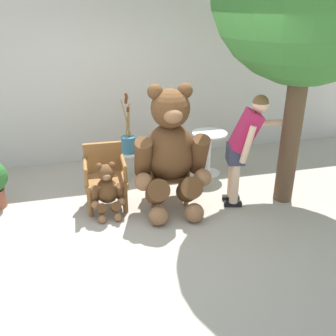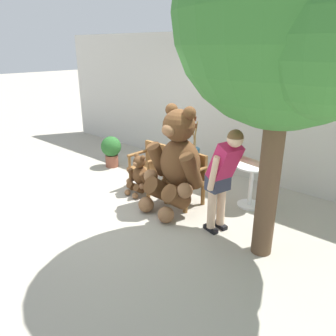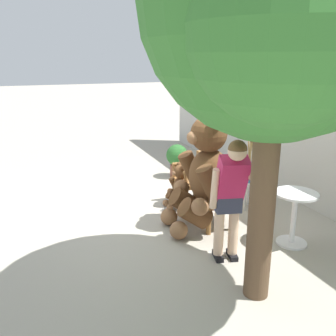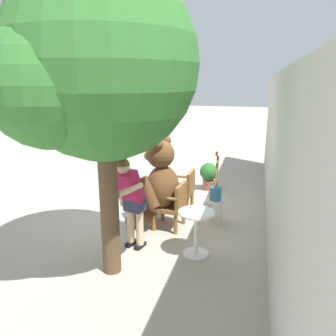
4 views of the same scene
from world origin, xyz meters
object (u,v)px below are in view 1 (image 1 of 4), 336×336
at_px(teddy_bear_large, 171,151).
at_px(white_stool, 129,159).
at_px(wooden_chair_right, 167,168).
at_px(person_visitor, 244,142).
at_px(wooden_chair_left, 105,174).
at_px(brush_bucket, 128,142).
at_px(round_side_table, 209,149).
at_px(teddy_bear_small, 107,190).

distance_m(teddy_bear_large, white_stool, 1.18).
bearing_deg(wooden_chair_right, person_visitor, -23.99).
relative_size(wooden_chair_left, brush_bucket, 0.92).
bearing_deg(round_side_table, wooden_chair_right, -144.60).
bearing_deg(round_side_table, white_stool, 174.45).
bearing_deg(teddy_bear_large, round_side_table, 45.38).
distance_m(wooden_chair_right, person_visitor, 1.13).
xyz_separation_m(wooden_chair_right, round_side_table, (0.85, 0.61, -0.01)).
relative_size(teddy_bear_small, person_visitor, 0.48).
bearing_deg(brush_bucket, wooden_chair_left, -121.24).
distance_m(person_visitor, brush_bucket, 1.81).
bearing_deg(round_side_table, brush_bucket, 174.41).
bearing_deg(round_side_table, teddy_bear_small, -152.77).
height_order(teddy_bear_large, person_visitor, teddy_bear_large).
distance_m(teddy_bear_small, brush_bucket, 1.14).
xyz_separation_m(teddy_bear_small, white_stool, (0.45, 1.01, -0.01)).
distance_m(wooden_chair_left, wooden_chair_right, 0.87).
bearing_deg(person_visitor, brush_bucket, 140.00).
xyz_separation_m(wooden_chair_right, person_visitor, (0.95, -0.42, 0.45)).
distance_m(white_stool, brush_bucket, 0.28).
relative_size(wooden_chair_left, teddy_bear_small, 1.16).
bearing_deg(person_visitor, teddy_bear_large, 171.16).
bearing_deg(wooden_chair_left, brush_bucket, 58.76).
bearing_deg(teddy_bear_small, white_stool, 66.24).
distance_m(teddy_bear_large, teddy_bear_small, 0.98).
distance_m(brush_bucket, round_side_table, 1.30).
bearing_deg(teddy_bear_large, wooden_chair_left, 162.34).
height_order(brush_bucket, round_side_table, brush_bucket).
distance_m(wooden_chair_left, teddy_bear_small, 0.30).
bearing_deg(round_side_table, person_visitor, -84.72).
height_order(teddy_bear_small, round_side_table, teddy_bear_small).
xyz_separation_m(wooden_chair_left, person_visitor, (1.82, -0.42, 0.45)).
relative_size(wooden_chair_left, white_stool, 1.87).
height_order(teddy_bear_large, teddy_bear_small, teddy_bear_large).
bearing_deg(teddy_bear_small, round_side_table, 27.23).
distance_m(teddy_bear_large, brush_bucket, 1.10).
bearing_deg(teddy_bear_large, person_visitor, -8.84).
xyz_separation_m(white_stool, brush_bucket, (0.00, 0.00, 0.28)).
distance_m(teddy_bear_large, person_visitor, 0.98).
height_order(wooden_chair_right, teddy_bear_small, wooden_chair_right).
xyz_separation_m(teddy_bear_small, brush_bucket, (0.45, 1.01, 0.27)).
bearing_deg(person_visitor, wooden_chair_left, 166.93).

